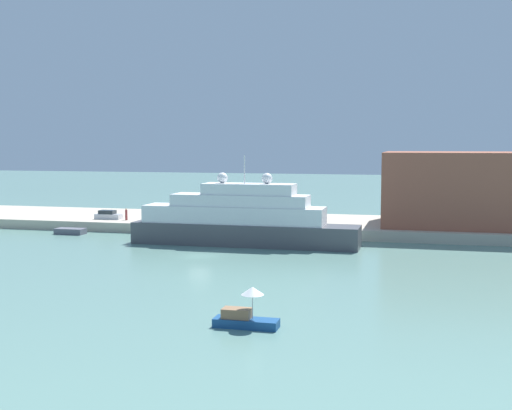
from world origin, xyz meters
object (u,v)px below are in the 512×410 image
person_figure (126,215)px  mooring_bollard (230,222)px  large_yacht (241,220)px  harbor_building (452,189)px  small_motorboat (245,314)px  work_barge (70,231)px  parked_car (108,215)px

person_figure → mooring_bollard: (16.55, -1.82, -0.40)m
mooring_bollard → large_yacht: bearing=-64.6°
large_yacht → harbor_building: size_ratio=1.55×
large_yacht → small_motorboat: 37.79m
work_barge → harbor_building: 54.07m
person_figure → large_yacht: bearing=-26.6°
large_yacht → person_figure: (-20.59, 10.32, -0.92)m
work_barge → harbor_building: size_ratio=0.22×
small_motorboat → parked_car: 58.38m
harbor_building → person_figure: 47.28m
small_motorboat → mooring_bollard: size_ratio=5.37×
parked_car → work_barge: bearing=-107.0°
work_barge → mooring_bollard: bearing=12.2°
parked_car → mooring_bollard: bearing=-7.2°
person_figure → work_barge: bearing=-129.9°
parked_car → person_figure: (3.29, -0.69, 0.25)m
harbor_building → mooring_bollard: harbor_building is taller
small_motorboat → mooring_bollard: 47.04m
large_yacht → parked_car: (-23.88, 11.01, -1.17)m
large_yacht → harbor_building: (26.09, 16.44, 3.36)m
small_motorboat → person_figure: (-30.93, 46.60, 1.30)m
harbor_building → mooring_bollard: bearing=-165.2°
harbor_building → person_figure: bearing=-172.5°
large_yacht → work_barge: bearing=171.9°
work_barge → mooring_bollard: (22.06, 4.78, 1.42)m
large_yacht → person_figure: size_ratio=16.36×
work_barge → person_figure: person_figure is taller
person_figure → harbor_building: bearing=7.5°
person_figure → parked_car: bearing=168.1°
person_figure → mooring_bollard: size_ratio=2.07×
small_motorboat → mooring_bollard: bearing=107.8°
person_figure → small_motorboat: bearing=-56.4°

